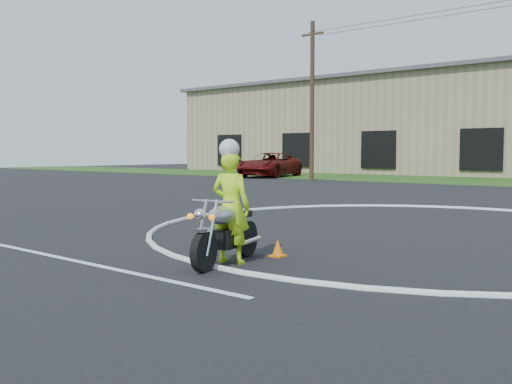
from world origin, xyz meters
The scene contains 5 objects.
ground centered at (0.00, 0.00, 0.00)m, with size 120.00×120.00×0.00m, color black.
primary_motorcycle centered at (-0.73, -2.59, 0.53)m, with size 0.78×2.03×1.09m.
rider_primary_grp centered at (-0.75, -2.45, 0.97)m, with size 0.75×0.59×2.01m.
pickup_grp centered at (-20.37, 23.48, 0.89)m, with size 4.32×6.88×1.77m.
warehouse centered at (-18.00, 39.99, 4.16)m, with size 41.00×17.00×8.30m.
Camera 1 is at (5.42, -9.27, 1.80)m, focal length 40.00 mm.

